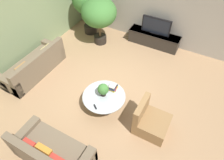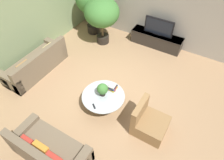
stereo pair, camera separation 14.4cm
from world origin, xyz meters
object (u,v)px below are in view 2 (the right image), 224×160
at_px(media_console, 156,40).
at_px(couch_by_wall, 36,64).
at_px(potted_palm_tall, 91,0).
at_px(armchair_wicker, 149,123).
at_px(potted_plant_tabletop, 102,89).
at_px(potted_palm_corner, 102,13).
at_px(television, 159,27).
at_px(coffee_table, 103,99).
at_px(couch_near_entry, 49,151).

distance_m(media_console, couch_by_wall, 4.34).
xyz_separation_m(media_console, potted_palm_tall, (-2.57, -0.40, 1.08)).
relative_size(couch_by_wall, armchair_wicker, 2.52).
bearing_deg(couch_by_wall, potted_palm_tall, 175.05).
xyz_separation_m(potted_palm_tall, potted_plant_tabletop, (2.36, -2.99, -0.68)).
xyz_separation_m(potted_palm_corner, potted_plant_tabletop, (1.65, -2.57, -0.53)).
bearing_deg(television, armchair_wicker, -71.14).
xyz_separation_m(media_console, couch_by_wall, (-2.82, -3.30, 0.02)).
height_order(media_console, couch_by_wall, couch_by_wall).
bearing_deg(television, couch_by_wall, -130.53).
xyz_separation_m(coffee_table, armchair_wicker, (1.35, -0.04, -0.05)).
bearing_deg(television, potted_palm_tall, -171.12).
height_order(media_console, potted_plant_tabletop, potted_plant_tabletop).
distance_m(couch_by_wall, couch_near_entry, 3.09).
xyz_separation_m(television, coffee_table, (-0.17, -3.41, -0.49)).
distance_m(coffee_table, armchair_wicker, 1.35).
bearing_deg(couch_by_wall, couch_near_entry, 50.48).
distance_m(television, coffee_table, 3.45).
relative_size(media_console, potted_palm_corner, 1.09).
bearing_deg(potted_palm_corner, media_console, 23.93).
relative_size(armchair_wicker, potted_palm_tall, 0.43).
xyz_separation_m(media_console, potted_palm_corner, (-1.85, -0.82, 0.93)).
relative_size(media_console, coffee_table, 1.65).
height_order(media_console, potted_palm_corner, potted_palm_corner).
bearing_deg(media_console, couch_by_wall, -130.52).
relative_size(television, coffee_table, 0.91).
bearing_deg(armchair_wicker, potted_palm_corner, 49.03).
bearing_deg(potted_palm_corner, armchair_wicker, -40.97).
height_order(armchair_wicker, potted_plant_tabletop, armchair_wicker).
bearing_deg(couch_by_wall, armchair_wicker, 87.74).
relative_size(media_console, potted_plant_tabletop, 5.04).
relative_size(armchair_wicker, potted_plant_tabletop, 2.27).
height_order(television, couch_near_entry, television).
relative_size(media_console, armchair_wicker, 2.22).
distance_m(potted_palm_tall, potted_plant_tabletop, 3.87).
xyz_separation_m(media_console, television, (-0.00, -0.00, 0.54)).
relative_size(coffee_table, armchair_wicker, 1.34).
height_order(armchair_wicker, potted_palm_corner, potted_palm_corner).
bearing_deg(potted_plant_tabletop, media_console, 86.52).
bearing_deg(potted_palm_corner, couch_by_wall, -111.31).
relative_size(coffee_table, potted_plant_tabletop, 3.05).
xyz_separation_m(couch_near_entry, armchair_wicker, (1.61, 1.81, -0.02)).
bearing_deg(couch_by_wall, coffee_table, 87.46).
distance_m(couch_near_entry, potted_plant_tabletop, 1.92).
bearing_deg(potted_palm_tall, television, 8.88).
bearing_deg(television, couch_near_entry, -94.73).
bearing_deg(potted_palm_corner, potted_plant_tabletop, -57.33).
height_order(media_console, couch_near_entry, couch_near_entry).
relative_size(couch_near_entry, potted_palm_corner, 1.02).
xyz_separation_m(coffee_table, potted_palm_corner, (-1.68, 2.59, 0.87)).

